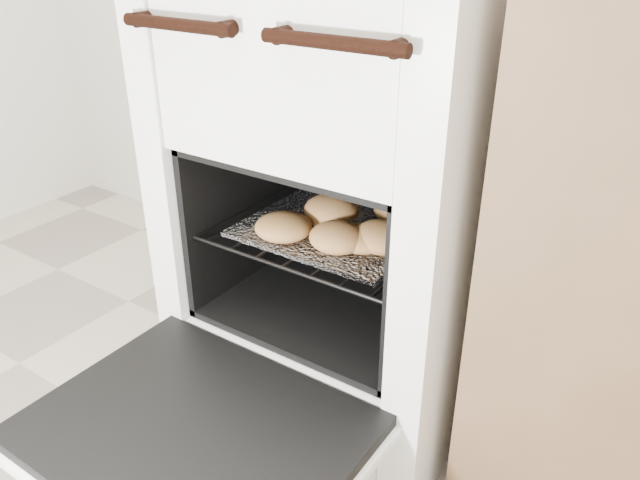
% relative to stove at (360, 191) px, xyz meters
% --- Properties ---
extents(stove, '(0.63, 0.70, 0.96)m').
position_rel_stove_xyz_m(stove, '(0.00, 0.00, 0.00)').
color(stove, white).
rests_on(stove, ground).
extents(oven_door, '(0.57, 0.44, 0.04)m').
position_rel_stove_xyz_m(oven_door, '(0.00, -0.53, -0.26)').
color(oven_door, black).
rests_on(oven_door, stove).
extents(oven_rack, '(0.46, 0.44, 0.01)m').
position_rel_stove_xyz_m(oven_rack, '(0.00, -0.07, -0.06)').
color(oven_rack, black).
rests_on(oven_rack, stove).
extents(foil_sheet, '(0.36, 0.31, 0.01)m').
position_rel_stove_xyz_m(foil_sheet, '(0.00, -0.09, -0.05)').
color(foil_sheet, silver).
rests_on(foil_sheet, oven_rack).
extents(baked_rolls, '(0.33, 0.35, 0.06)m').
position_rel_stove_xyz_m(baked_rolls, '(0.04, -0.13, -0.02)').
color(baked_rolls, '#B78049').
rests_on(baked_rolls, foil_sheet).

